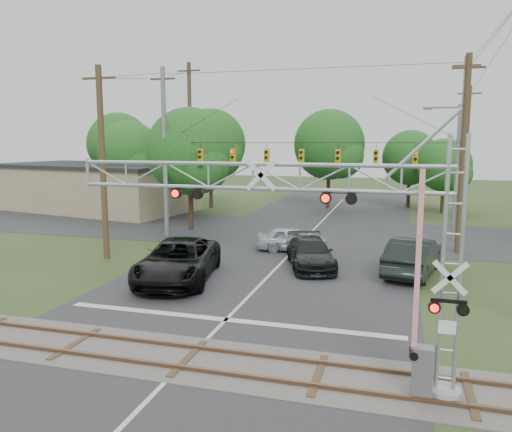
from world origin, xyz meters
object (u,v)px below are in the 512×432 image
(pickup_black, at_px, (178,261))
(streetlight, at_px, (454,165))
(crossing_gantry, at_px, (326,232))
(traffic_signal_span, at_px, (316,155))
(car_dark, at_px, (310,253))
(commercial_building, at_px, (95,187))
(sedan_silver, at_px, (293,239))

(pickup_black, distance_m, streetlight, 19.93)
(crossing_gantry, relative_size, traffic_signal_span, 0.56)
(car_dark, bearing_deg, traffic_signal_span, 79.25)
(commercial_building, bearing_deg, sedan_silver, -18.88)
(traffic_signal_span, bearing_deg, commercial_building, 155.76)
(pickup_black, relative_size, commercial_building, 0.34)
(crossing_gantry, distance_m, sedan_silver, 17.09)
(car_dark, bearing_deg, commercial_building, 127.36)
(crossing_gantry, xyz_separation_m, car_dark, (-2.52, 12.48, -3.48))
(crossing_gantry, distance_m, traffic_signal_span, 18.71)
(streetlight, bearing_deg, car_dark, -127.77)
(commercial_building, distance_m, streetlight, 32.30)
(traffic_signal_span, bearing_deg, crossing_gantry, -79.81)
(traffic_signal_span, xyz_separation_m, commercial_building, (-23.03, 10.37, -3.50))
(pickup_black, bearing_deg, traffic_signal_span, 53.05)
(traffic_signal_span, bearing_deg, car_dark, -82.40)
(crossing_gantry, distance_m, streetlight, 23.11)
(traffic_signal_span, relative_size, sedan_silver, 4.53)
(traffic_signal_span, relative_size, car_dark, 3.65)
(sedan_silver, relative_size, commercial_building, 0.21)
(car_dark, height_order, commercial_building, commercial_building)
(pickup_black, xyz_separation_m, sedan_silver, (3.92, 7.85, -0.23))
(streetlight, bearing_deg, crossing_gantry, -103.12)
(crossing_gantry, height_order, streetlight, streetlight)
(crossing_gantry, relative_size, car_dark, 2.04)
(traffic_signal_span, bearing_deg, streetlight, 25.86)
(car_dark, bearing_deg, sedan_silver, 96.87)
(car_dark, distance_m, streetlight, 13.36)
(commercial_building, xyz_separation_m, streetlight, (31.57, -6.23, 2.80))
(commercial_building, relative_size, streetlight, 2.27)
(sedan_silver, relative_size, streetlight, 0.48)
(traffic_signal_span, height_order, sedan_silver, traffic_signal_span)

